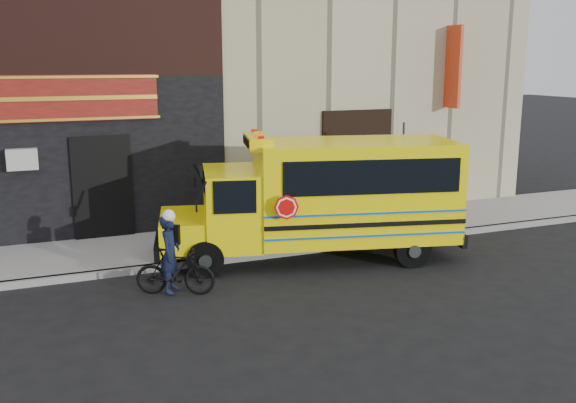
{
  "coord_description": "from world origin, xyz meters",
  "views": [
    {
      "loc": [
        -4.78,
        -10.97,
        4.52
      ],
      "look_at": [
        0.39,
        1.85,
        1.49
      ],
      "focal_mm": 40.0,
      "sensor_mm": 36.0,
      "label": 1
    }
  ],
  "objects_px": {
    "cyclist": "(170,256)",
    "bicycle": "(175,272)",
    "sign_pole": "(403,173)",
    "school_bus": "(326,195)"
  },
  "relations": [
    {
      "from": "sign_pole",
      "to": "bicycle",
      "type": "xyz_separation_m",
      "value": [
        -6.53,
        -2.22,
        -1.18
      ]
    },
    {
      "from": "school_bus",
      "to": "cyclist",
      "type": "xyz_separation_m",
      "value": [
        -3.85,
        -0.99,
        -0.73
      ]
    },
    {
      "from": "school_bus",
      "to": "cyclist",
      "type": "distance_m",
      "value": 4.04
    },
    {
      "from": "sign_pole",
      "to": "cyclist",
      "type": "distance_m",
      "value": 6.99
    },
    {
      "from": "cyclist",
      "to": "school_bus",
      "type": "bearing_deg",
      "value": -46.03
    },
    {
      "from": "sign_pole",
      "to": "cyclist",
      "type": "xyz_separation_m",
      "value": [
        -6.6,
        -2.14,
        -0.88
      ]
    },
    {
      "from": "cyclist",
      "to": "bicycle",
      "type": "bearing_deg",
      "value": -112.07
    },
    {
      "from": "bicycle",
      "to": "cyclist",
      "type": "xyz_separation_m",
      "value": [
        -0.07,
        0.09,
        0.3
      ]
    },
    {
      "from": "school_bus",
      "to": "bicycle",
      "type": "distance_m",
      "value": 4.06
    },
    {
      "from": "bicycle",
      "to": "cyclist",
      "type": "bearing_deg",
      "value": 62.98
    }
  ]
}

